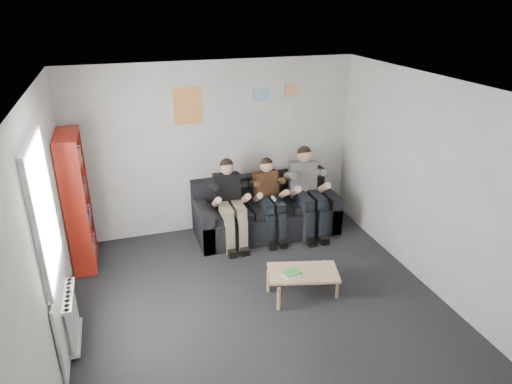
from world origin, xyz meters
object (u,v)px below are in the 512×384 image
person_middle (270,199)px  person_right (307,192)px  sofa (265,213)px  person_left (231,204)px  bookshelf (78,201)px  coffee_table (303,274)px

person_middle → person_right: bearing=-4.5°
sofa → person_left: person_left is taller
person_middle → person_right: size_ratio=0.91×
bookshelf → person_right: size_ratio=1.37×
person_middle → sofa: bearing=86.2°
sofa → person_left: 0.75m
person_left → bookshelf: bearing=179.1°
coffee_table → person_right: (0.74, 1.60, 0.38)m
person_middle → person_right: (0.63, -0.01, 0.05)m
sofa → person_middle: (-0.00, -0.20, 0.33)m
person_left → person_middle: person_left is taller
person_left → sofa: bearing=19.4°
sofa → bookshelf: bookshelf is taller
person_left → person_right: bearing=1.4°
bookshelf → person_middle: 2.79m
person_right → sofa: bearing=171.1°
person_left → person_right: size_ratio=0.95×
sofa → bookshelf: (-2.77, -0.11, 0.64)m
coffee_table → person_middle: (0.11, 1.61, 0.34)m
bookshelf → coffee_table: 3.23m
person_left → person_middle: bearing=1.8°
person_left → person_right: 1.26m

